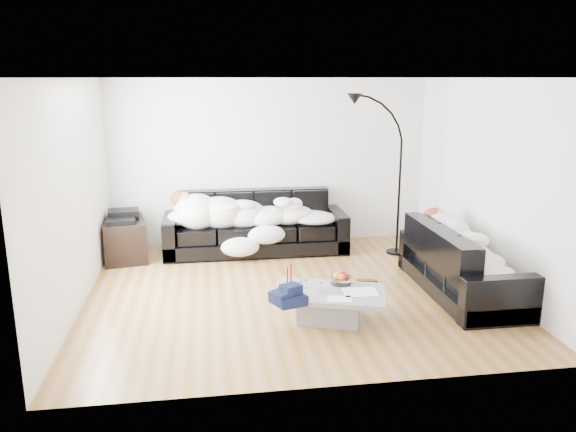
{
  "coord_description": "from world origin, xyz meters",
  "views": [
    {
      "loc": [
        -1.0,
        -6.51,
        2.6
      ],
      "look_at": [
        0.0,
        0.3,
        0.9
      ],
      "focal_mm": 35.0,
      "sensor_mm": 36.0,
      "label": 1
    }
  ],
  "objects": [
    {
      "name": "wine_glass_c",
      "position": [
        0.18,
        -0.92,
        0.43
      ],
      "size": [
        0.08,
        0.08,
        0.15
      ],
      "primitive_type": "cylinder",
      "rotation": [
        0.0,
        0.0,
        -0.24
      ],
      "color": "white",
      "rests_on": "coffee_table"
    },
    {
      "name": "wine_glass_b",
      "position": [
        -0.05,
        -0.92,
        0.43
      ],
      "size": [
        0.08,
        0.08,
        0.17
      ],
      "primitive_type": "cylinder",
      "rotation": [
        0.0,
        0.0,
        -0.13
      ],
      "color": "white",
      "rests_on": "coffee_table"
    },
    {
      "name": "sleeper_right",
      "position": [
        2.07,
        -0.35,
        0.64
      ],
      "size": [
        0.75,
        1.78,
        0.43
      ],
      "primitive_type": null,
      "rotation": [
        0.0,
        0.0,
        1.57
      ],
      "color": "white",
      "rests_on": "sofa_right"
    },
    {
      "name": "ceiling",
      "position": [
        0.0,
        0.0,
        2.6
      ],
      "size": [
        5.0,
        5.0,
        0.0
      ],
      "primitive_type": "plane",
      "color": "white",
      "rests_on": "ground"
    },
    {
      "name": "floor_lamp",
      "position": [
        1.83,
        1.34,
        1.05
      ],
      "size": [
        0.82,
        0.54,
        2.1
      ],
      "primitive_type": null,
      "rotation": [
        0.0,
        0.0,
        -0.34
      ],
      "color": "black",
      "rests_on": "ground"
    },
    {
      "name": "wall_back",
      "position": [
        0.0,
        2.25,
        1.3
      ],
      "size": [
        5.0,
        0.02,
        2.6
      ],
      "primitive_type": "cube",
      "color": "silver",
      "rests_on": "ground"
    },
    {
      "name": "shoes",
      "position": [
        0.88,
        -0.02,
        0.04
      ],
      "size": [
        0.44,
        0.35,
        0.09
      ],
      "primitive_type": null,
      "rotation": [
        0.0,
        0.0,
        0.18
      ],
      "color": "#472311",
      "rests_on": "ground"
    },
    {
      "name": "navy_jacket",
      "position": [
        -0.23,
        -1.21,
        0.51
      ],
      "size": [
        0.41,
        0.38,
        0.16
      ],
      "primitive_type": null,
      "rotation": [
        0.0,
        0.0,
        0.4
      ],
      "color": "black",
      "rests_on": "coffee_table"
    },
    {
      "name": "av_cabinet",
      "position": [
        -2.23,
        1.66,
        0.29
      ],
      "size": [
        0.73,
        0.95,
        0.59
      ],
      "primitive_type": "cube",
      "rotation": [
        0.0,
        0.0,
        0.18
      ],
      "color": "black",
      "rests_on": "ground"
    },
    {
      "name": "newspaper_b",
      "position": [
        0.33,
        -1.17,
        0.36
      ],
      "size": [
        0.27,
        0.21,
        0.01
      ],
      "primitive_type": "cube",
      "rotation": [
        0.0,
        0.0,
        -0.13
      ],
      "color": "silver",
      "rests_on": "coffee_table"
    },
    {
      "name": "coffee_table",
      "position": [
        0.27,
        -0.93,
        0.18
      ],
      "size": [
        1.36,
        1.03,
        0.35
      ],
      "primitive_type": "cube",
      "rotation": [
        0.0,
        0.0,
        -0.31
      ],
      "color": "#939699",
      "rests_on": "ground"
    },
    {
      "name": "wine_glass_a",
      "position": [
        0.04,
        -0.83,
        0.43
      ],
      "size": [
        0.07,
        0.07,
        0.15
      ],
      "primitive_type": "cylinder",
      "rotation": [
        0.0,
        0.0,
        0.17
      ],
      "color": "white",
      "rests_on": "coffee_table"
    },
    {
      "name": "ground",
      "position": [
        0.0,
        0.0,
        0.0
      ],
      "size": [
        5.0,
        5.0,
        0.0
      ],
      "primitive_type": "plane",
      "color": "brown",
      "rests_on": "ground"
    },
    {
      "name": "teal_cushion",
      "position": [
        2.01,
        0.29,
        0.72
      ],
      "size": [
        0.42,
        0.38,
        0.2
      ],
      "primitive_type": "ellipsoid",
      "rotation": [
        0.0,
        0.0,
        0.24
      ],
      "color": "#0F606F",
      "rests_on": "sofa_right"
    },
    {
      "name": "stereo",
      "position": [
        -2.23,
        1.66,
        0.65
      ],
      "size": [
        0.48,
        0.39,
        0.13
      ],
      "primitive_type": "cube",
      "rotation": [
        0.0,
        0.0,
        0.12
      ],
      "color": "black",
      "rests_on": "av_cabinet"
    },
    {
      "name": "sleeper_back",
      "position": [
        -0.29,
        1.7,
        0.65
      ],
      "size": [
        2.33,
        0.8,
        0.47
      ],
      "primitive_type": null,
      "color": "white",
      "rests_on": "sofa_back"
    },
    {
      "name": "sofa_back",
      "position": [
        -0.29,
        1.75,
        0.45
      ],
      "size": [
        2.75,
        0.95,
        0.9
      ],
      "primitive_type": "cube",
      "color": "black",
      "rests_on": "ground"
    },
    {
      "name": "sofa_right",
      "position": [
        2.07,
        -0.35,
        0.42
      ],
      "size": [
        0.89,
        2.07,
        0.84
      ],
      "primitive_type": "cube",
      "rotation": [
        0.0,
        0.0,
        1.57
      ],
      "color": "black",
      "rests_on": "ground"
    },
    {
      "name": "wall_right",
      "position": [
        2.5,
        0.0,
        1.3
      ],
      "size": [
        0.02,
        4.5,
        2.6
      ],
      "primitive_type": "cube",
      "color": "silver",
      "rests_on": "ground"
    },
    {
      "name": "newspaper_a",
      "position": [
        0.59,
        -1.01,
        0.36
      ],
      "size": [
        0.38,
        0.3,
        0.01
      ],
      "primitive_type": "cube",
      "rotation": [
        0.0,
        0.0,
        -0.04
      ],
      "color": "silver",
      "rests_on": "coffee_table"
    },
    {
      "name": "wall_left",
      "position": [
        -2.5,
        0.0,
        1.3
      ],
      "size": [
        0.02,
        4.5,
        2.6
      ],
      "primitive_type": "cube",
      "color": "silver",
      "rests_on": "ground"
    },
    {
      "name": "candle_left",
      "position": [
        -0.16,
        -0.75,
        0.47
      ],
      "size": [
        0.05,
        0.05,
        0.23
      ],
      "primitive_type": "cylinder",
      "rotation": [
        0.0,
        0.0,
        0.22
      ],
      "color": "maroon",
      "rests_on": "coffee_table"
    },
    {
      "name": "candle_right",
      "position": [
        -0.11,
        -0.69,
        0.47
      ],
      "size": [
        0.06,
        0.06,
        0.25
      ],
      "primitive_type": "cylinder",
      "rotation": [
        0.0,
        0.0,
        -0.32
      ],
      "color": "maroon",
      "rests_on": "coffee_table"
    },
    {
      "name": "fruit_bowl",
      "position": [
        0.45,
        -0.73,
        0.42
      ],
      "size": [
        0.27,
        0.27,
        0.14
      ],
      "primitive_type": "cylinder",
      "rotation": [
        0.0,
        0.0,
        -0.17
      ],
      "color": "white",
      "rests_on": "coffee_table"
    }
  ]
}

